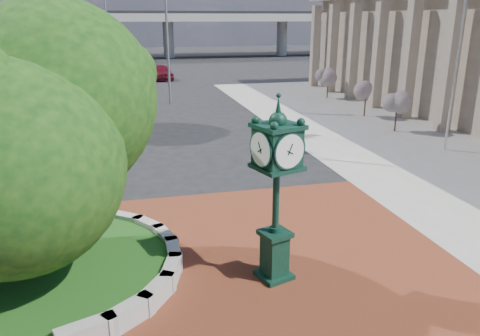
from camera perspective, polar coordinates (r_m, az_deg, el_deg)
name	(u,v)px	position (r m, az deg, el deg)	size (l,w,h in m)	color
ground	(237,256)	(13.66, -0.43, -10.63)	(200.00, 200.00, 0.00)	black
plaza	(245,273)	(12.81, 0.64, -12.63)	(12.00, 12.00, 0.04)	maroon
sidewalk	(471,139)	(29.41, 26.37, 3.23)	(20.00, 50.00, 0.04)	#9E9B93
planter_wall	(140,258)	(13.25, -12.10, -10.71)	(2.96, 6.77, 0.54)	#9E9B93
grass_bed	(51,271)	(13.47, -22.06, -11.55)	(6.10, 6.10, 0.40)	#184814
overpass	(135,17)	(81.72, -12.64, 17.49)	(90.00, 12.00, 7.50)	#9E9B93
tree_planter	(33,140)	(12.21, -23.97, 3.08)	(5.20, 5.20, 6.33)	#38281C
tree_street	(103,75)	(29.89, -16.41, 10.87)	(4.40, 4.40, 5.45)	#38281C
post_clock	(276,184)	(11.50, 4.45, -1.95)	(1.21, 1.21, 4.79)	black
parked_car	(161,72)	(52.87, -9.63, 11.46)	(1.95, 4.85, 1.65)	#510B18
flagpole_b	(458,53)	(25.45, 25.03, 12.57)	(1.45, 0.50, 9.52)	silver
street_lamp_near	(170,25)	(37.28, -8.55, 16.88)	(2.18, 1.05, 10.22)	slate
street_lamp_far	(109,28)	(51.71, -15.65, 16.11)	(2.10, 0.38, 9.36)	slate
shrub_near	(397,105)	(29.22, 18.61, 7.25)	(1.20, 1.20, 2.20)	#38281C
shrub_mid	(366,94)	(33.22, 15.10, 8.75)	(1.20, 1.20, 2.20)	#38281C
shrub_far	(328,79)	(40.43, 10.68, 10.58)	(1.20, 1.20, 2.20)	#38281C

